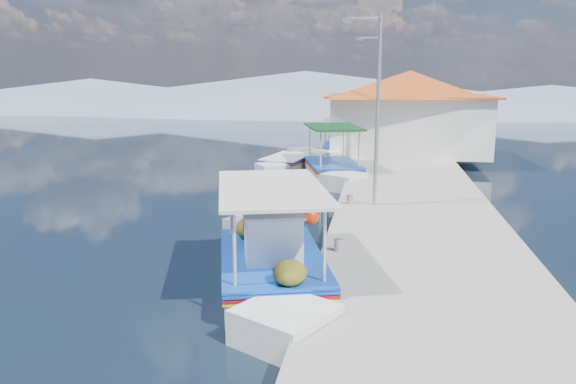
# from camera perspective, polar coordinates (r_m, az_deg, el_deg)

# --- Properties ---
(ground) EXTENTS (160.00, 160.00, 0.00)m
(ground) POSITION_cam_1_polar(r_m,az_deg,el_deg) (16.96, -6.94, -3.93)
(ground) COLOR black
(ground) RESTS_ON ground
(quay) EXTENTS (5.00, 44.00, 0.50)m
(quay) POSITION_cam_1_polar(r_m,az_deg,el_deg) (22.09, 12.46, 0.29)
(quay) COLOR gray
(quay) RESTS_ON ground
(bollards) EXTENTS (0.20, 17.20, 0.30)m
(bollards) POSITION_cam_1_polar(r_m,az_deg,el_deg) (21.27, 6.95, 1.14)
(bollards) COLOR #A5A8AD
(bollards) RESTS_ON quay
(main_caique) EXTENTS (3.62, 7.35, 2.52)m
(main_caique) POSITION_cam_1_polar(r_m,az_deg,el_deg) (12.46, -1.54, -7.45)
(main_caique) COLOR white
(main_caique) RESTS_ON ground
(caique_green_canopy) EXTENTS (3.36, 6.89, 2.67)m
(caique_green_canopy) POSITION_cam_1_polar(r_m,az_deg,el_deg) (25.23, 4.73, 2.32)
(caique_green_canopy) COLOR white
(caique_green_canopy) RESTS_ON ground
(caique_blue_hull) EXTENTS (2.57, 6.02, 1.09)m
(caique_blue_hull) POSITION_cam_1_polar(r_m,az_deg,el_deg) (27.34, 0.01, 2.90)
(caique_blue_hull) COLOR white
(caique_blue_hull) RESTS_ON ground
(caique_far) EXTENTS (2.04, 6.69, 2.34)m
(caique_far) POSITION_cam_1_polar(r_m,az_deg,el_deg) (32.14, 5.44, 4.47)
(caique_far) COLOR white
(caique_far) RESTS_ON ground
(harbor_building) EXTENTS (10.49, 10.49, 4.40)m
(harbor_building) POSITION_cam_1_polar(r_m,az_deg,el_deg) (30.71, 12.45, 8.28)
(harbor_building) COLOR white
(harbor_building) RESTS_ON quay
(lamp_post_near) EXTENTS (1.21, 0.14, 6.00)m
(lamp_post_near) POSITION_cam_1_polar(r_m,az_deg,el_deg) (17.64, 9.03, 9.33)
(lamp_post_near) COLOR #A5A8AD
(lamp_post_near) RESTS_ON quay
(lamp_post_far) EXTENTS (1.21, 0.14, 6.00)m
(lamp_post_far) POSITION_cam_1_polar(r_m,az_deg,el_deg) (26.63, 9.27, 10.19)
(lamp_post_far) COLOR #A5A8AD
(lamp_post_far) RESTS_ON quay
(mountain_ridge) EXTENTS (171.40, 96.00, 5.50)m
(mountain_ridge) POSITION_cam_1_polar(r_m,az_deg,el_deg) (71.69, 11.17, 9.74)
(mountain_ridge) COLOR gray
(mountain_ridge) RESTS_ON ground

